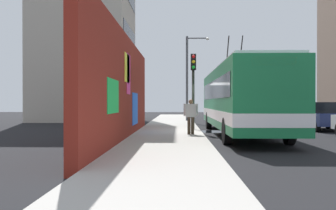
# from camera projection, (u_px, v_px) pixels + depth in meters

# --- Properties ---
(ground_plane) EXTENTS (80.00, 80.00, 0.00)m
(ground_plane) POSITION_uv_depth(u_px,v_px,m) (201.00, 133.00, 18.32)
(ground_plane) COLOR black
(sidewalk_slab) EXTENTS (48.00, 3.20, 0.15)m
(sidewalk_slab) POSITION_uv_depth(u_px,v_px,m) (169.00, 132.00, 18.36)
(sidewalk_slab) COLOR #ADA8A0
(sidewalk_slab) RESTS_ON ground_plane
(graffiti_wall) EXTENTS (14.91, 0.32, 4.28)m
(graffiti_wall) POSITION_uv_depth(u_px,v_px,m) (125.00, 88.00, 14.85)
(graffiti_wall) COLOR maroon
(graffiti_wall) RESTS_ON ground_plane
(building_far_left) EXTENTS (8.62, 7.64, 19.67)m
(building_far_left) POSITION_uv_depth(u_px,v_px,m) (86.00, 8.00, 31.74)
(building_far_left) COLOR #B2A899
(building_far_left) RESTS_ON ground_plane
(city_bus) EXTENTS (12.41, 2.57, 4.99)m
(city_bus) POSITION_uv_depth(u_px,v_px,m) (240.00, 98.00, 17.31)
(city_bus) COLOR #19723F
(city_bus) RESTS_ON ground_plane
(parked_car_navy) EXTENTS (4.06, 1.95, 1.58)m
(parked_car_navy) POSITION_uv_depth(u_px,v_px,m) (323.00, 115.00, 20.38)
(parked_car_navy) COLOR navy
(parked_car_navy) RESTS_ON ground_plane
(pedestrian_at_curb) EXTENTS (0.22, 0.64, 1.55)m
(pedestrian_at_curb) POSITION_uv_depth(u_px,v_px,m) (191.00, 114.00, 16.00)
(pedestrian_at_curb) COLOR #3F3326
(pedestrian_at_curb) RESTS_ON sidewalk_slab
(traffic_light) EXTENTS (0.49, 0.28, 3.97)m
(traffic_light) POSITION_uv_depth(u_px,v_px,m) (193.00, 78.00, 19.00)
(traffic_light) COLOR #2D382D
(traffic_light) RESTS_ON sidewalk_slab
(street_lamp) EXTENTS (0.44, 1.83, 6.56)m
(street_lamp) POSITION_uv_depth(u_px,v_px,m) (190.00, 72.00, 28.18)
(street_lamp) COLOR #4C4C51
(street_lamp) RESTS_ON sidewalk_slab
(curbside_puddle) EXTENTS (1.88, 1.88, 0.00)m
(curbside_puddle) POSITION_uv_depth(u_px,v_px,m) (211.00, 132.00, 19.38)
(curbside_puddle) COLOR black
(curbside_puddle) RESTS_ON ground_plane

